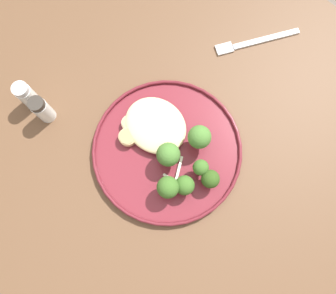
{
  "coord_description": "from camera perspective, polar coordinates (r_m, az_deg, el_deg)",
  "views": [
    {
      "loc": [
        0.16,
        -0.11,
        1.34
      ],
      "look_at": [
        0.06,
        0.0,
        0.76
      ],
      "focal_mm": 33.57,
      "sensor_mm": 36.0,
      "label": 1
    }
  ],
  "objects": [
    {
      "name": "ground",
      "position": [
        1.35,
        -1.95,
        -6.66
      ],
      "size": [
        6.0,
        6.0,
        0.0
      ],
      "primitive_type": "plane",
      "color": "#665B51"
    },
    {
      "name": "wooden_dining_table",
      "position": [
        0.71,
        -3.71,
        0.86
      ],
      "size": [
        1.4,
        1.0,
        0.74
      ],
      "color": "brown",
      "rests_on": "ground"
    },
    {
      "name": "dinner_plate",
      "position": [
        0.61,
        -0.0,
        -0.27
      ],
      "size": [
        0.29,
        0.29,
        0.02
      ],
      "color": "maroon",
      "rests_on": "wooden_dining_table"
    },
    {
      "name": "noodle_bed",
      "position": [
        0.61,
        -2.27,
        3.98
      ],
      "size": [
        0.13,
        0.11,
        0.03
      ],
      "color": "beige",
      "rests_on": "dinner_plate"
    },
    {
      "name": "seared_scallop_on_noodles",
      "position": [
        0.62,
        -2.46,
        6.94
      ],
      "size": [
        0.03,
        0.03,
        0.01
      ],
      "color": "#E5C689",
      "rests_on": "dinner_plate"
    },
    {
      "name": "seared_scallop_front_small",
      "position": [
        0.6,
        -0.68,
        1.49
      ],
      "size": [
        0.03,
        0.03,
        0.01
      ],
      "color": "#DBB77A",
      "rests_on": "dinner_plate"
    },
    {
      "name": "seared_scallop_center_golden",
      "position": [
        0.61,
        -3.09,
        3.7
      ],
      "size": [
        0.03,
        0.03,
        0.01
      ],
      "color": "#DBB77A",
      "rests_on": "dinner_plate"
    },
    {
      "name": "seared_scallop_left_edge",
      "position": [
        0.61,
        -7.32,
        1.78
      ],
      "size": [
        0.03,
        0.03,
        0.01
      ],
      "color": "#E5C689",
      "rests_on": "dinner_plate"
    },
    {
      "name": "seared_scallop_rear_pale",
      "position": [
        0.62,
        -5.05,
        5.85
      ],
      "size": [
        0.03,
        0.03,
        0.01
      ],
      "color": "beige",
      "rests_on": "dinner_plate"
    },
    {
      "name": "seared_scallop_half_hidden",
      "position": [
        0.62,
        -6.84,
        4.27
      ],
      "size": [
        0.03,
        0.03,
        0.01
      ],
      "color": "beige",
      "rests_on": "dinner_plate"
    },
    {
      "name": "broccoli_floret_small_sprig",
      "position": [
        0.57,
        3.04,
        -6.97
      ],
      "size": [
        0.04,
        0.04,
        0.05
      ],
      "color": "#7A994C",
      "rests_on": "dinner_plate"
    },
    {
      "name": "broccoli_floret_near_rim",
      "position": [
        0.56,
        -0.02,
        -7.35
      ],
      "size": [
        0.04,
        0.04,
        0.06
      ],
      "color": "#89A356",
      "rests_on": "dinner_plate"
    },
    {
      "name": "broccoli_floret_right_tilted",
      "position": [
        0.57,
        5.93,
        -3.79
      ],
      "size": [
        0.03,
        0.03,
        0.05
      ],
      "color": "#7A994C",
      "rests_on": "dinner_plate"
    },
    {
      "name": "broccoli_floret_split_head",
      "position": [
        0.57,
        7.69,
        -5.79
      ],
      "size": [
        0.03,
        0.03,
        0.05
      ],
      "color": "#89A356",
      "rests_on": "dinner_plate"
    },
    {
      "name": "broccoli_floret_rear_charred",
      "position": [
        0.57,
        5.72,
        1.78
      ],
      "size": [
        0.04,
        0.04,
        0.06
      ],
      "color": "#7A994C",
      "rests_on": "dinner_plate"
    },
    {
      "name": "broccoli_floret_tall_stalk",
      "position": [
        0.57,
        0.06,
        -1.4
      ],
      "size": [
        0.04,
        0.04,
        0.06
      ],
      "color": "#7A994C",
      "rests_on": "dinner_plate"
    },
    {
      "name": "onion_sliver_long_sliver",
      "position": [
        0.59,
        1.96,
        -4.09
      ],
      "size": [
        0.03,
        0.05,
        0.0
      ],
      "primitive_type": "cube",
      "rotation": [
        0.0,
        0.0,
        5.19
      ],
      "color": "silver",
      "rests_on": "dinner_plate"
    },
    {
      "name": "onion_sliver_curled_piece",
      "position": [
        0.59,
        0.9,
        -6.13
      ],
      "size": [
        0.04,
        0.01,
        0.0
      ],
      "primitive_type": "cube",
      "rotation": [
        0.0,
        0.0,
        3.28
      ],
      "color": "silver",
      "rests_on": "dinner_plate"
    },
    {
      "name": "onion_sliver_pale_crescent",
      "position": [
        0.6,
        6.6,
        -4.15
      ],
      "size": [
        0.04,
        0.01,
        0.0
      ],
      "primitive_type": "cube",
      "rotation": [
        0.0,
        0.0,
        2.98
      ],
      "color": "silver",
      "rests_on": "dinner_plate"
    },
    {
      "name": "dinner_fork",
      "position": [
        0.74,
        15.51,
        17.92
      ],
      "size": [
        0.11,
        0.17,
        0.0
      ],
      "color": "silver",
      "rests_on": "wooden_dining_table"
    },
    {
      "name": "salt_shaker",
      "position": [
        0.68,
        -24.24,
        8.53
      ],
      "size": [
        0.03,
        0.03,
        0.07
      ],
      "color": "white",
      "rests_on": "wooden_dining_table"
    },
    {
      "name": "pepper_shaker",
      "position": [
        0.65,
        -21.88,
        6.32
      ],
      "size": [
        0.03,
        0.03,
        0.07
      ],
      "color": "white",
      "rests_on": "wooden_dining_table"
    }
  ]
}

